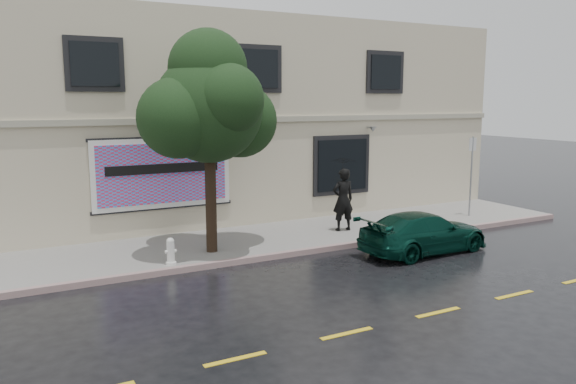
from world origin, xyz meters
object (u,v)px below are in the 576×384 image
car (424,232)px  fire_hydrant (171,251)px  pedestrian (343,200)px  street_tree (209,109)px

car → fire_hydrant: 6.93m
pedestrian → fire_hydrant: pedestrian is taller
pedestrian → fire_hydrant: 6.00m
car → pedestrian: size_ratio=2.00×
car → street_tree: size_ratio=0.75×
car → pedestrian: pedestrian is taller
street_tree → fire_hydrant: size_ratio=7.63×
fire_hydrant → pedestrian: bearing=-1.3°
car → pedestrian: (-0.86, 2.78, 0.56)m
street_tree → fire_hydrant: street_tree is taller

